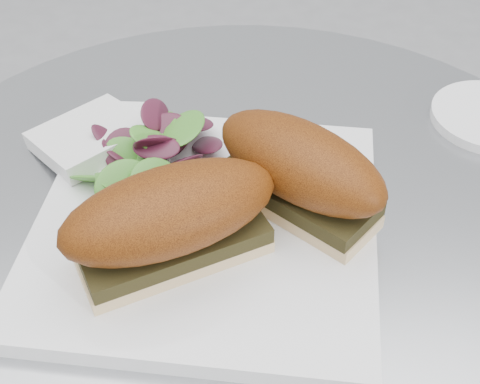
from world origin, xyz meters
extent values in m
cylinder|color=#AEB1B5|center=(0.00, 0.00, 0.72)|extent=(0.70, 0.70, 0.02)
cube|color=white|center=(-0.03, -0.01, 0.74)|extent=(0.33, 0.33, 0.02)
cube|color=beige|center=(-0.06, -0.05, 0.75)|extent=(0.16, 0.11, 0.01)
cube|color=black|center=(-0.06, -0.05, 0.77)|extent=(0.16, 0.11, 0.01)
ellipsoid|color=#662E09|center=(-0.06, -0.05, 0.80)|extent=(0.19, 0.13, 0.06)
cube|color=beige|center=(0.04, 0.00, 0.75)|extent=(0.14, 0.14, 0.01)
cube|color=black|center=(0.04, 0.00, 0.77)|extent=(0.14, 0.14, 0.01)
ellipsoid|color=#662E09|center=(0.04, 0.00, 0.80)|extent=(0.16, 0.16, 0.06)
camera|label=1|loc=(-0.03, -0.41, 1.14)|focal=50.00mm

